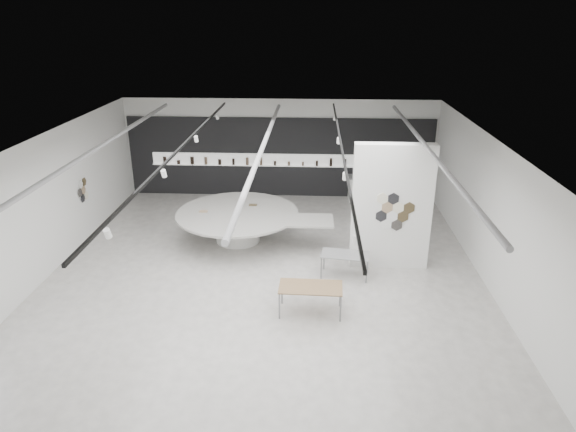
{
  "coord_description": "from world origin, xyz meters",
  "views": [
    {
      "loc": [
        1.3,
        -12.43,
        6.86
      ],
      "look_at": [
        0.61,
        1.2,
        1.4
      ],
      "focal_mm": 32.0,
      "sensor_mm": 36.0,
      "label": 1
    }
  ],
  "objects_px": {
    "partition_column": "(392,207)",
    "display_island": "(240,222)",
    "sample_table_wood": "(311,288)",
    "sample_table_stone": "(345,256)",
    "kitchen_counter": "(370,188)"
  },
  "relations": [
    {
      "from": "sample_table_wood",
      "to": "sample_table_stone",
      "type": "distance_m",
      "value": 2.12
    },
    {
      "from": "sample_table_wood",
      "to": "sample_table_stone",
      "type": "relative_size",
      "value": 1.12
    },
    {
      "from": "sample_table_wood",
      "to": "kitchen_counter",
      "type": "relative_size",
      "value": 0.89
    },
    {
      "from": "partition_column",
      "to": "display_island",
      "type": "bearing_deg",
      "value": 161.67
    },
    {
      "from": "display_island",
      "to": "kitchen_counter",
      "type": "relative_size",
      "value": 2.85
    },
    {
      "from": "sample_table_wood",
      "to": "sample_table_stone",
      "type": "bearing_deg",
      "value": 63.96
    },
    {
      "from": "display_island",
      "to": "kitchen_counter",
      "type": "xyz_separation_m",
      "value": [
        4.51,
        4.04,
        -0.15
      ]
    },
    {
      "from": "partition_column",
      "to": "display_island",
      "type": "distance_m",
      "value": 4.86
    },
    {
      "from": "sample_table_stone",
      "to": "kitchen_counter",
      "type": "height_order",
      "value": "kitchen_counter"
    },
    {
      "from": "kitchen_counter",
      "to": "sample_table_wood",
      "type": "bearing_deg",
      "value": -108.19
    },
    {
      "from": "display_island",
      "to": "sample_table_wood",
      "type": "distance_m",
      "value": 4.69
    },
    {
      "from": "display_island",
      "to": "sample_table_stone",
      "type": "distance_m",
      "value": 3.89
    },
    {
      "from": "sample_table_stone",
      "to": "kitchen_counter",
      "type": "xyz_separation_m",
      "value": [
        1.31,
        6.24,
        -0.13
      ]
    },
    {
      "from": "display_island",
      "to": "sample_table_wood",
      "type": "xyz_separation_m",
      "value": [
        2.27,
        -4.1,
        0.02
      ]
    },
    {
      "from": "sample_table_wood",
      "to": "display_island",
      "type": "bearing_deg",
      "value": 118.98
    }
  ]
}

